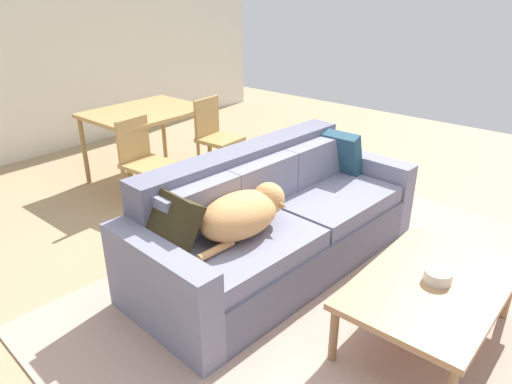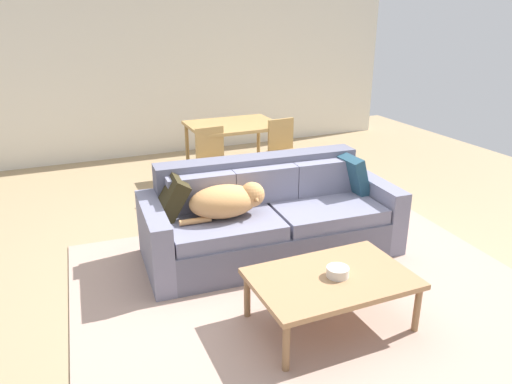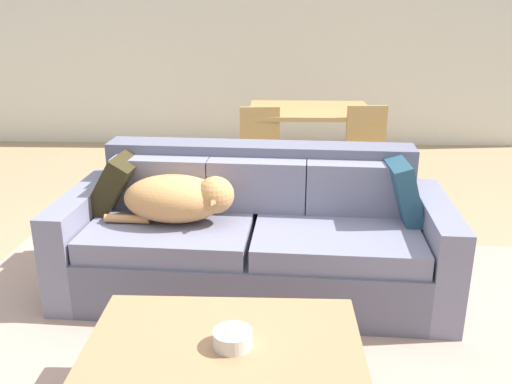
{
  "view_description": "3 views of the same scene",
  "coord_description": "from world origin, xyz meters",
  "px_view_note": "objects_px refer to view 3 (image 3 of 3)",
  "views": [
    {
      "loc": [
        -2.32,
        -1.76,
        2.01
      ],
      "look_at": [
        -0.02,
        0.21,
        0.65
      ],
      "focal_mm": 32.92,
      "sensor_mm": 36.0,
      "label": 1
    },
    {
      "loc": [
        -1.64,
        -3.67,
        2.22
      ],
      "look_at": [
        0.06,
        0.25,
        0.6
      ],
      "focal_mm": 34.52,
      "sensor_mm": 36.0,
      "label": 2
    },
    {
      "loc": [
        0.28,
        -2.99,
        1.75
      ],
      "look_at": [
        0.17,
        0.02,
        0.7
      ],
      "focal_mm": 38.37,
      "sensor_mm": 36.0,
      "label": 3
    }
  ],
  "objects_px": {
    "coffee_table": "(224,351)",
    "dining_chair_near_right": "(368,150)",
    "throw_pillow_by_left_arm": "(116,183)",
    "dining_chair_near_left": "(260,151)",
    "couch": "(255,237)",
    "throw_pillow_by_right_arm": "(403,191)",
    "bowl_on_coffee_table": "(233,338)",
    "dog_on_left_cushion": "(180,198)",
    "dining_table": "(310,116)"
  },
  "relations": [
    {
      "from": "coffee_table",
      "to": "dining_chair_near_right",
      "type": "relative_size",
      "value": 1.31
    },
    {
      "from": "throw_pillow_by_left_arm",
      "to": "dining_chair_near_right",
      "type": "height_order",
      "value": "dining_chair_near_right"
    },
    {
      "from": "dining_chair_near_left",
      "to": "throw_pillow_by_left_arm",
      "type": "bearing_deg",
      "value": -125.41
    },
    {
      "from": "dining_chair_near_right",
      "to": "couch",
      "type": "bearing_deg",
      "value": -125.17
    },
    {
      "from": "throw_pillow_by_right_arm",
      "to": "bowl_on_coffee_table",
      "type": "xyz_separation_m",
      "value": [
        -0.95,
        -1.27,
        -0.21
      ]
    },
    {
      "from": "dog_on_left_cushion",
      "to": "throw_pillow_by_right_arm",
      "type": "height_order",
      "value": "throw_pillow_by_right_arm"
    },
    {
      "from": "bowl_on_coffee_table",
      "to": "dining_chair_near_left",
      "type": "height_order",
      "value": "dining_chair_near_left"
    },
    {
      "from": "bowl_on_coffee_table",
      "to": "dining_chair_near_left",
      "type": "relative_size",
      "value": 0.19
    },
    {
      "from": "coffee_table",
      "to": "dining_table",
      "type": "height_order",
      "value": "dining_table"
    },
    {
      "from": "couch",
      "to": "dining_chair_near_right",
      "type": "height_order",
      "value": "dining_chair_near_right"
    },
    {
      "from": "couch",
      "to": "coffee_table",
      "type": "bearing_deg",
      "value": -90.42
    },
    {
      "from": "couch",
      "to": "throw_pillow_by_left_arm",
      "type": "height_order",
      "value": "couch"
    },
    {
      "from": "couch",
      "to": "dining_table",
      "type": "relative_size",
      "value": 2.06
    },
    {
      "from": "dog_on_left_cushion",
      "to": "bowl_on_coffee_table",
      "type": "bearing_deg",
      "value": -67.37
    },
    {
      "from": "dog_on_left_cushion",
      "to": "bowl_on_coffee_table",
      "type": "relative_size",
      "value": 4.82
    },
    {
      "from": "dining_chair_near_left",
      "to": "dining_chair_near_right",
      "type": "height_order",
      "value": "dining_chair_near_right"
    },
    {
      "from": "throw_pillow_by_right_arm",
      "to": "bowl_on_coffee_table",
      "type": "height_order",
      "value": "throw_pillow_by_right_arm"
    },
    {
      "from": "coffee_table",
      "to": "dining_chair_near_left",
      "type": "bearing_deg",
      "value": 88.53
    },
    {
      "from": "throw_pillow_by_right_arm",
      "to": "dining_table",
      "type": "xyz_separation_m",
      "value": [
        -0.45,
        2.11,
        0.04
      ]
    },
    {
      "from": "throw_pillow_by_right_arm",
      "to": "coffee_table",
      "type": "relative_size",
      "value": 0.33
    },
    {
      "from": "dining_chair_near_left",
      "to": "dining_chair_near_right",
      "type": "bearing_deg",
      "value": -4.47
    },
    {
      "from": "throw_pillow_by_right_arm",
      "to": "dining_table",
      "type": "relative_size",
      "value": 0.33
    },
    {
      "from": "dining_table",
      "to": "dining_chair_near_left",
      "type": "distance_m",
      "value": 0.74
    },
    {
      "from": "dog_on_left_cushion",
      "to": "throw_pillow_by_left_arm",
      "type": "bearing_deg",
      "value": 157.73
    },
    {
      "from": "throw_pillow_by_left_arm",
      "to": "dining_table",
      "type": "height_order",
      "value": "throw_pillow_by_left_arm"
    },
    {
      "from": "dog_on_left_cushion",
      "to": "coffee_table",
      "type": "xyz_separation_m",
      "value": [
        0.37,
        -1.14,
        -0.26
      ]
    },
    {
      "from": "couch",
      "to": "bowl_on_coffee_table",
      "type": "bearing_deg",
      "value": -88.66
    },
    {
      "from": "dog_on_left_cushion",
      "to": "dining_chair_near_left",
      "type": "height_order",
      "value": "dining_chair_near_left"
    },
    {
      "from": "couch",
      "to": "dining_table",
      "type": "bearing_deg",
      "value": 81.28
    },
    {
      "from": "couch",
      "to": "throw_pillow_by_right_arm",
      "type": "height_order",
      "value": "couch"
    },
    {
      "from": "dog_on_left_cushion",
      "to": "bowl_on_coffee_table",
      "type": "xyz_separation_m",
      "value": [
        0.4,
        -1.16,
        -0.19
      ]
    },
    {
      "from": "dog_on_left_cushion",
      "to": "bowl_on_coffee_table",
      "type": "distance_m",
      "value": 1.24
    },
    {
      "from": "couch",
      "to": "dog_on_left_cushion",
      "type": "relative_size",
      "value": 3.07
    },
    {
      "from": "couch",
      "to": "dining_chair_near_right",
      "type": "bearing_deg",
      "value": 62.4
    },
    {
      "from": "throw_pillow_by_left_arm",
      "to": "throw_pillow_by_right_arm",
      "type": "relative_size",
      "value": 0.97
    },
    {
      "from": "dog_on_left_cushion",
      "to": "dining_chair_near_right",
      "type": "relative_size",
      "value": 0.89
    },
    {
      "from": "couch",
      "to": "throw_pillow_by_left_arm",
      "type": "bearing_deg",
      "value": 176.14
    },
    {
      "from": "throw_pillow_by_right_arm",
      "to": "dining_chair_near_right",
      "type": "bearing_deg",
      "value": 88.46
    },
    {
      "from": "coffee_table",
      "to": "bowl_on_coffee_table",
      "type": "relative_size",
      "value": 7.05
    },
    {
      "from": "dining_table",
      "to": "throw_pillow_by_right_arm",
      "type": "bearing_deg",
      "value": -78.01
    },
    {
      "from": "couch",
      "to": "dining_chair_near_left",
      "type": "height_order",
      "value": "couch"
    },
    {
      "from": "throw_pillow_by_right_arm",
      "to": "bowl_on_coffee_table",
      "type": "relative_size",
      "value": 2.35
    },
    {
      "from": "dining_table",
      "to": "dining_chair_near_right",
      "type": "bearing_deg",
      "value": -47.96
    },
    {
      "from": "dog_on_left_cushion",
      "to": "dining_chair_near_right",
      "type": "xyz_separation_m",
      "value": [
        1.4,
        1.67,
        -0.13
      ]
    },
    {
      "from": "coffee_table",
      "to": "bowl_on_coffee_table",
      "type": "xyz_separation_m",
      "value": [
        0.04,
        -0.02,
        0.07
      ]
    },
    {
      "from": "dining_chair_near_left",
      "to": "bowl_on_coffee_table",
      "type": "bearing_deg",
      "value": -94.9
    },
    {
      "from": "throw_pillow_by_right_arm",
      "to": "throw_pillow_by_left_arm",
      "type": "bearing_deg",
      "value": 176.55
    },
    {
      "from": "couch",
      "to": "dining_chair_near_right",
      "type": "distance_m",
      "value": 1.84
    },
    {
      "from": "throw_pillow_by_right_arm",
      "to": "dining_chair_near_left",
      "type": "xyz_separation_m",
      "value": [
        -0.92,
        1.57,
        -0.17
      ]
    },
    {
      "from": "coffee_table",
      "to": "dining_chair_near_right",
      "type": "xyz_separation_m",
      "value": [
        1.03,
        2.82,
        0.13
      ]
    }
  ]
}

